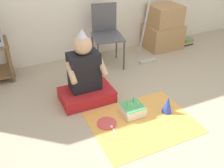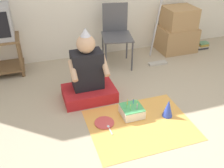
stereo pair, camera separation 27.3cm
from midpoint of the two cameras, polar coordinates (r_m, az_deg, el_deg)
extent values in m
plane|color=tan|center=(2.71, 10.62, -10.16)|extent=(16.00, 16.00, 0.00)
cylinder|color=brown|center=(3.61, -23.28, 3.90)|extent=(0.04, 0.04, 0.51)
cylinder|color=brown|center=(3.92, -23.71, 5.98)|extent=(0.04, 0.04, 0.51)
cube|color=#4C4C51|center=(3.69, -3.09, 10.17)|extent=(0.48, 0.50, 0.02)
cube|color=#4C4C51|center=(3.81, -3.85, 14.16)|extent=(0.35, 0.09, 0.41)
cylinder|color=#4C4C51|center=(3.57, -5.21, 5.48)|extent=(0.02, 0.02, 0.44)
cylinder|color=#4C4C51|center=(3.64, 0.48, 6.14)|extent=(0.02, 0.02, 0.44)
cylinder|color=#4C4C51|center=(3.93, -6.23, 7.95)|extent=(0.02, 0.02, 0.44)
cylinder|color=#4C4C51|center=(3.99, -1.01, 8.52)|extent=(0.02, 0.02, 0.44)
cube|color=#A87F51|center=(4.43, 9.26, 10.17)|extent=(0.57, 0.45, 0.38)
cube|color=#A87F51|center=(4.32, 9.66, 14.48)|extent=(0.47, 0.41, 0.32)
cube|color=#B2ADA3|center=(3.96, 5.85, 4.95)|extent=(0.28, 0.09, 0.03)
cylinder|color=#B7B7BC|center=(3.84, 5.33, 13.79)|extent=(0.03, 0.29, 1.18)
cube|color=#333338|center=(4.70, 14.30, 8.49)|extent=(0.18, 0.14, 0.03)
cube|color=beige|center=(4.69, 14.40, 8.78)|extent=(0.20, 0.12, 0.02)
cube|color=#A88933|center=(4.68, 14.50, 9.09)|extent=(0.15, 0.14, 0.03)
cube|color=#60936B|center=(4.68, 14.60, 9.40)|extent=(0.16, 0.10, 0.02)
cube|color=red|center=(3.09, -8.04, -2.43)|extent=(0.60, 0.40, 0.14)
cube|color=black|center=(2.97, -8.69, 2.66)|extent=(0.34, 0.22, 0.45)
sphere|color=tan|center=(2.83, -9.21, 8.27)|extent=(0.21, 0.21, 0.21)
cone|color=silver|center=(2.78, -9.44, 10.78)|extent=(0.11, 0.11, 0.09)
cylinder|color=tan|center=(2.81, -11.65, 2.29)|extent=(0.06, 0.24, 0.19)
cylinder|color=tan|center=(2.90, -4.84, 3.79)|extent=(0.06, 0.24, 0.19)
cube|color=#EFA84C|center=(2.77, 3.83, -8.41)|extent=(1.06, 0.83, 0.01)
cube|color=white|center=(2.85, 1.72, -5.73)|extent=(0.23, 0.23, 0.10)
cube|color=#4CB266|center=(2.81, 1.74, -4.86)|extent=(0.22, 0.22, 0.01)
cylinder|color=#66C666|center=(2.82, 2.83, -3.99)|extent=(0.01, 0.01, 0.07)
sphere|color=#FFCC4C|center=(2.80, 2.85, -3.32)|extent=(0.01, 0.01, 0.01)
cylinder|color=#4C7FE5|center=(2.85, 1.92, -3.63)|extent=(0.01, 0.01, 0.07)
sphere|color=#FFCC4C|center=(2.82, 1.94, -2.97)|extent=(0.01, 0.01, 0.01)
cylinder|color=yellow|center=(2.82, 0.68, -3.95)|extent=(0.01, 0.01, 0.07)
sphere|color=#FFCC4C|center=(2.80, 0.69, -3.28)|extent=(0.01, 0.01, 0.01)
cylinder|color=#66C666|center=(2.77, 0.64, -4.73)|extent=(0.01, 0.01, 0.07)
sphere|color=#FFCC4C|center=(2.75, 0.65, -4.05)|extent=(0.01, 0.01, 0.01)
cylinder|color=#66C666|center=(2.75, 1.49, -5.10)|extent=(0.01, 0.01, 0.07)
sphere|color=#FFCC4C|center=(2.72, 1.51, -4.42)|extent=(0.01, 0.01, 0.01)
cylinder|color=#E58CCC|center=(2.77, 2.88, -4.74)|extent=(0.01, 0.01, 0.07)
sphere|color=#FFCC4C|center=(2.75, 2.90, -4.07)|extent=(0.01, 0.01, 0.01)
cone|color=blue|center=(2.88, 9.38, -4.46)|extent=(0.11, 0.11, 0.20)
cylinder|color=#D84C4C|center=(2.75, -4.02, -8.60)|extent=(0.21, 0.21, 0.01)
ellipsoid|color=white|center=(2.70, -3.04, -9.37)|extent=(0.04, 0.05, 0.01)
cube|color=white|center=(2.66, -2.41, -10.32)|extent=(0.01, 0.10, 0.01)
camera|label=1|loc=(0.14, -92.86, -1.76)|focal=42.00mm
camera|label=2|loc=(0.14, 87.14, 1.76)|focal=42.00mm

